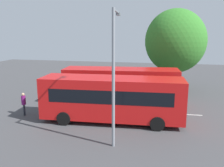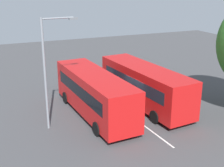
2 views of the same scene
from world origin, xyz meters
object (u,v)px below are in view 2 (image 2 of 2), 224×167
at_px(bus_far_left, 144,85).
at_px(street_lamp, 48,67).
at_px(bus_center_left, 94,93).
at_px(pedestrian, 68,77).

xyz_separation_m(bus_far_left, street_lamp, (-0.99, 7.45, 2.48)).
height_order(bus_center_left, street_lamp, street_lamp).
distance_m(bus_far_left, pedestrian, 7.76).
distance_m(bus_center_left, street_lamp, 4.22).
bearing_deg(bus_far_left, pedestrian, 28.17).
relative_size(bus_far_left, bus_center_left, 1.01).
relative_size(bus_center_left, pedestrian, 5.67).
bearing_deg(bus_far_left, street_lamp, 92.43).
bearing_deg(bus_center_left, bus_far_left, -91.37).
xyz_separation_m(bus_far_left, pedestrian, (6.46, 4.25, -0.68)).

